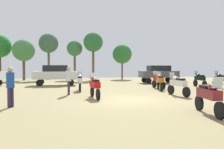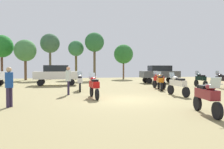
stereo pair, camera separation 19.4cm
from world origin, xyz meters
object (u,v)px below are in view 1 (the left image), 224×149
at_px(motorcycle_5, 95,86).
at_px(motorcycle_10, 221,80).
at_px(motorcycle_6, 80,81).
at_px(person_1, 69,78).
at_px(motorcycle_1, 209,96).
at_px(tree_5, 93,43).
at_px(tree_2, 75,49).
at_px(tree_1, 122,54).
at_px(tree_3, 49,44).
at_px(car_1, 55,74).
at_px(motorcycle_8, 158,80).
at_px(motorcycle_9, 200,79).
at_px(car_3, 159,73).
at_px(tree_8, 0,46).
at_px(person_2, 10,84).
at_px(tree_6, 24,51).
at_px(motorcycle_2, 178,84).
at_px(motorcycle_4, 160,81).

xyz_separation_m(motorcycle_5, motorcycle_10, (11.39, 3.43, 0.01)).
relative_size(motorcycle_5, motorcycle_10, 1.02).
relative_size(motorcycle_6, person_1, 1.16).
relative_size(motorcycle_1, tree_5, 0.32).
relative_size(motorcycle_5, tree_2, 0.37).
relative_size(tree_1, tree_5, 0.78).
xyz_separation_m(motorcycle_6, tree_3, (-3.12, 16.85, 4.58)).
bearing_deg(tree_2, car_1, -103.42).
bearing_deg(motorcycle_8, car_1, 144.00).
relative_size(motorcycle_9, car_1, 0.50).
bearing_deg(tree_2, motorcycle_8, -69.43).
xyz_separation_m(motorcycle_8, person_1, (-7.60, -2.78, 0.35)).
bearing_deg(motorcycle_10, tree_5, 115.57).
distance_m(car_3, tree_8, 22.33).
bearing_deg(tree_3, tree_8, 177.97).
relative_size(person_2, tree_2, 0.31).
bearing_deg(motorcycle_1, tree_3, -63.88).
distance_m(motorcycle_1, motorcycle_8, 10.40).
distance_m(tree_2, tree_5, 3.04).
height_order(motorcycle_1, car_1, car_1).
bearing_deg(motorcycle_8, tree_1, 80.86).
bearing_deg(tree_1, motorcycle_9, -79.71).
xyz_separation_m(tree_3, tree_6, (-3.28, -1.06, -1.17)).
bearing_deg(person_1, car_1, -172.37).
relative_size(motorcycle_1, car_1, 0.51).
bearing_deg(car_3, car_1, 96.02).
height_order(motorcycle_5, motorcycle_9, motorcycle_9).
bearing_deg(person_2, tree_3, -145.72).
height_order(motorcycle_5, tree_1, tree_1).
distance_m(motorcycle_5, car_1, 10.31).
height_order(person_1, tree_5, tree_5).
height_order(car_3, tree_6, tree_6).
distance_m(motorcycle_6, tree_5, 16.42).
xyz_separation_m(motorcycle_10, person_2, (-15.47, -5.48, 0.32)).
relative_size(motorcycle_5, tree_3, 0.32).
relative_size(motorcycle_2, car_1, 0.51).
relative_size(tree_5, tree_6, 1.22).
bearing_deg(tree_8, tree_1, -2.29).
bearing_deg(tree_6, tree_2, 6.99).
height_order(person_2, tree_8, tree_8).
xyz_separation_m(motorcycle_2, motorcycle_6, (-5.78, 4.21, -0.00)).
height_order(motorcycle_8, tree_6, tree_6).
xyz_separation_m(motorcycle_10, tree_2, (-11.24, 17.37, 3.85)).
bearing_deg(car_3, person_1, 132.79).
xyz_separation_m(person_2, tree_6, (-2.83, 21.98, 3.08)).
distance_m(motorcycle_4, tree_6, 21.04).
bearing_deg(tree_2, tree_5, -26.02).
bearing_deg(tree_6, motorcycle_6, -67.92).
distance_m(motorcycle_1, motorcycle_5, 6.39).
xyz_separation_m(motorcycle_9, car_1, (-12.76, 5.11, 0.45)).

